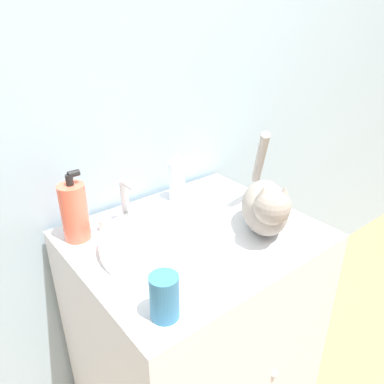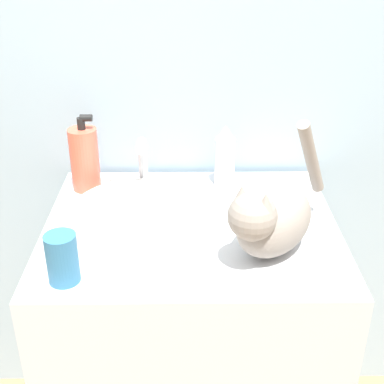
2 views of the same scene
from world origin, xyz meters
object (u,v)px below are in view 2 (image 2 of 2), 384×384
(cup, at_px, (62,258))
(spray_bottle, at_px, (225,157))
(soap_bottle, at_px, (85,159))
(cat, at_px, (271,217))

(cup, bearing_deg, spray_bottle, 50.68)
(spray_bottle, distance_m, cup, 0.54)
(soap_bottle, relative_size, cup, 1.96)
(cat, bearing_deg, soap_bottle, -85.48)
(soap_bottle, distance_m, cup, 0.40)
(cat, xyz_separation_m, spray_bottle, (-0.08, 0.32, -0.01))
(spray_bottle, bearing_deg, soap_bottle, -177.32)
(cat, bearing_deg, spray_bottle, -127.38)
(cat, distance_m, spray_bottle, 0.33)
(soap_bottle, relative_size, spray_bottle, 1.22)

